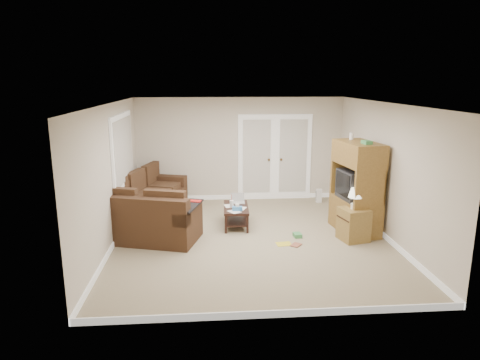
{
  "coord_description": "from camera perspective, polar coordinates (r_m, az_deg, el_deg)",
  "views": [
    {
      "loc": [
        -0.79,
        -7.51,
        2.91
      ],
      "look_at": [
        -0.2,
        0.14,
        1.1
      ],
      "focal_mm": 32.0,
      "sensor_mm": 36.0,
      "label": 1
    }
  ],
  "objects": [
    {
      "name": "french_doors",
      "position": [
        10.52,
        4.65,
        2.97
      ],
      "size": [
        1.8,
        0.05,
        2.13
      ],
      "color": "white",
      "rests_on": "floor"
    },
    {
      "name": "window_left",
      "position": [
        8.78,
        -15.36,
        3.89
      ],
      "size": [
        0.05,
        1.92,
        1.42
      ],
      "color": "white",
      "rests_on": "wall_left"
    },
    {
      "name": "wall_left",
      "position": [
        7.88,
        -16.81,
        0.54
      ],
      "size": [
        0.02,
        5.5,
        2.5
      ],
      "primitive_type": "cube",
      "color": "beige",
      "rests_on": "floor"
    },
    {
      "name": "floor_greenbox",
      "position": [
        8.22,
        7.66,
        -7.3
      ],
      "size": [
        0.15,
        0.2,
        0.07
      ],
      "primitive_type": "cube",
      "rotation": [
        0.0,
        0.0,
        0.09
      ],
      "color": "#3E8A4B",
      "rests_on": "floor"
    },
    {
      "name": "floor",
      "position": [
        8.09,
        1.53,
        -7.8
      ],
      "size": [
        5.5,
        5.5,
        0.0
      ],
      "primitive_type": "plane",
      "color": "gray",
      "rests_on": "ground"
    },
    {
      "name": "floor_magazine",
      "position": [
        7.87,
        5.86,
        -8.48
      ],
      "size": [
        0.29,
        0.24,
        0.01
      ],
      "primitive_type": "cube",
      "rotation": [
        0.0,
        0.0,
        0.1
      ],
      "color": "gold",
      "rests_on": "floor"
    },
    {
      "name": "sectional_sofa",
      "position": [
        8.84,
        -12.36,
        -3.84
      ],
      "size": [
        2.14,
        3.35,
        0.91
      ],
      "rotation": [
        0.0,
        0.0,
        -0.28
      ],
      "color": "#402818",
      "rests_on": "floor"
    },
    {
      "name": "tv_armoire",
      "position": [
        8.51,
        15.24,
        -0.91
      ],
      "size": [
        0.75,
        1.18,
        1.9
      ],
      "rotation": [
        0.0,
        0.0,
        0.14
      ],
      "color": "brown",
      "rests_on": "floor"
    },
    {
      "name": "wall_right",
      "position": [
        8.37,
        18.88,
        1.11
      ],
      "size": [
        0.02,
        5.5,
        2.5
      ],
      "primitive_type": "cube",
      "color": "beige",
      "rests_on": "floor"
    },
    {
      "name": "wall_front",
      "position": [
        5.1,
        4.81,
        -5.76
      ],
      "size": [
        5.0,
        0.02,
        2.5
      ],
      "primitive_type": "cube",
      "color": "beige",
      "rests_on": "floor"
    },
    {
      "name": "coffee_table",
      "position": [
        8.73,
        -0.52,
        -4.68
      ],
      "size": [
        0.53,
        1.0,
        0.67
      ],
      "rotation": [
        0.0,
        0.0,
        -0.04
      ],
      "color": "black",
      "rests_on": "floor"
    },
    {
      "name": "space_heater",
      "position": [
        10.53,
        10.47,
        -2.07
      ],
      "size": [
        0.14,
        0.11,
        0.33
      ],
      "primitive_type": "cube",
      "rotation": [
        0.0,
        0.0,
        -0.04
      ],
      "color": "white",
      "rests_on": "floor"
    },
    {
      "name": "ceiling",
      "position": [
        7.56,
        1.65,
        10.16
      ],
      "size": [
        5.0,
        5.5,
        0.02
      ],
      "primitive_type": "cube",
      "color": "white",
      "rests_on": "wall_back"
    },
    {
      "name": "wall_back",
      "position": [
        10.42,
        0.01,
        4.11
      ],
      "size": [
        5.0,
        0.02,
        2.5
      ],
      "primitive_type": "cube",
      "color": "beige",
      "rests_on": "floor"
    },
    {
      "name": "side_cabinet",
      "position": [
        8.18,
        14.93,
        -5.39
      ],
      "size": [
        0.56,
        0.56,
        0.99
      ],
      "rotation": [
        0.0,
        0.0,
        0.23
      ],
      "color": "olive",
      "rests_on": "floor"
    },
    {
      "name": "floor_book",
      "position": [
        7.87,
        6.99,
        -8.47
      ],
      "size": [
        0.25,
        0.26,
        0.02
      ],
      "primitive_type": "imported",
      "rotation": [
        0.0,
        0.0,
        -0.68
      ],
      "color": "brown",
      "rests_on": "floor"
    },
    {
      "name": "baseboards",
      "position": [
        8.07,
        1.53,
        -7.47
      ],
      "size": [
        5.0,
        5.5,
        0.1
      ],
      "primitive_type": null,
      "color": "white",
      "rests_on": "floor"
    }
  ]
}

